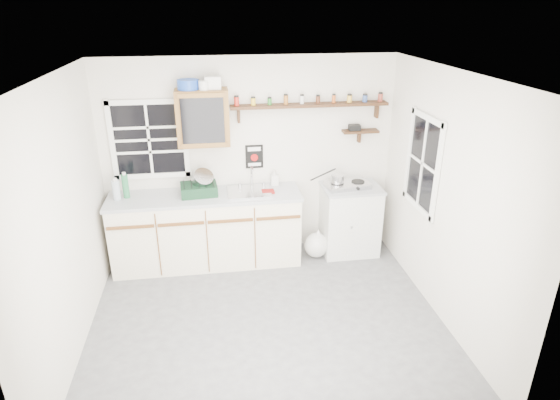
{
  "coord_description": "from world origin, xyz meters",
  "views": [
    {
      "loc": [
        -0.46,
        -3.97,
        3.06
      ],
      "look_at": [
        0.22,
        0.55,
        1.12
      ],
      "focal_mm": 30.0,
      "sensor_mm": 36.0,
      "label": 1
    }
  ],
  "objects_px": {
    "upper_cabinet": "(203,118)",
    "main_cabinet": "(207,229)",
    "right_cabinet": "(350,219)",
    "spice_shelf": "(310,104)",
    "dish_rack": "(200,186)",
    "hotplate": "(347,185)"
  },
  "relations": [
    {
      "from": "upper_cabinet",
      "to": "main_cabinet",
      "type": "bearing_deg",
      "value": -103.68
    },
    {
      "from": "dish_rack",
      "to": "right_cabinet",
      "type": "bearing_deg",
      "value": -4.56
    },
    {
      "from": "main_cabinet",
      "to": "spice_shelf",
      "type": "bearing_deg",
      "value": 9.23
    },
    {
      "from": "right_cabinet",
      "to": "spice_shelf",
      "type": "distance_m",
      "value": 1.57
    },
    {
      "from": "hotplate",
      "to": "spice_shelf",
      "type": "bearing_deg",
      "value": 149.43
    },
    {
      "from": "right_cabinet",
      "to": "spice_shelf",
      "type": "xyz_separation_m",
      "value": [
        -0.52,
        0.19,
        1.47
      ]
    },
    {
      "from": "upper_cabinet",
      "to": "hotplate",
      "type": "height_order",
      "value": "upper_cabinet"
    },
    {
      "from": "spice_shelf",
      "to": "right_cabinet",
      "type": "bearing_deg",
      "value": -19.72
    },
    {
      "from": "right_cabinet",
      "to": "spice_shelf",
      "type": "relative_size",
      "value": 0.48
    },
    {
      "from": "main_cabinet",
      "to": "upper_cabinet",
      "type": "bearing_deg",
      "value": 76.32
    },
    {
      "from": "spice_shelf",
      "to": "hotplate",
      "type": "bearing_deg",
      "value": -24.26
    },
    {
      "from": "spice_shelf",
      "to": "hotplate",
      "type": "relative_size",
      "value": 3.36
    },
    {
      "from": "main_cabinet",
      "to": "upper_cabinet",
      "type": "xyz_separation_m",
      "value": [
        0.03,
        0.14,
        1.36
      ]
    },
    {
      "from": "main_cabinet",
      "to": "dish_rack",
      "type": "distance_m",
      "value": 0.56
    },
    {
      "from": "dish_rack",
      "to": "upper_cabinet",
      "type": "bearing_deg",
      "value": 49.29
    },
    {
      "from": "main_cabinet",
      "to": "spice_shelf",
      "type": "xyz_separation_m",
      "value": [
        1.31,
        0.21,
        1.46
      ]
    },
    {
      "from": "spice_shelf",
      "to": "upper_cabinet",
      "type": "bearing_deg",
      "value": -176.89
    },
    {
      "from": "upper_cabinet",
      "to": "hotplate",
      "type": "relative_size",
      "value": 1.14
    },
    {
      "from": "right_cabinet",
      "to": "hotplate",
      "type": "distance_m",
      "value": 0.49
    },
    {
      "from": "spice_shelf",
      "to": "main_cabinet",
      "type": "bearing_deg",
      "value": -170.77
    },
    {
      "from": "upper_cabinet",
      "to": "dish_rack",
      "type": "relative_size",
      "value": 1.44
    },
    {
      "from": "main_cabinet",
      "to": "dish_rack",
      "type": "bearing_deg",
      "value": 149.68
    }
  ]
}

